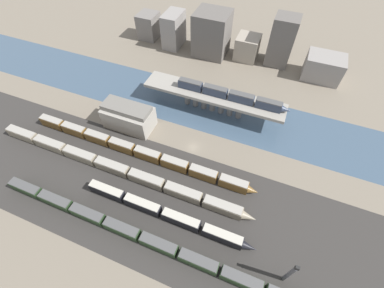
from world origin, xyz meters
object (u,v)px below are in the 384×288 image
train_yard_mid (165,214)px  train_on_bridge (231,95)px  train_yard_outer (137,151)px  train_yard_far (116,168)px  warehouse_building (129,116)px  signal_tower (290,274)px  train_yard_near (144,238)px

train_yard_mid → train_on_bridge: bearing=84.3°
train_yard_mid → train_yard_outer: 26.14m
train_on_bridge → train_yard_mid: bearing=-95.7°
train_yard_mid → train_yard_far: 24.13m
train_on_bridge → warehouse_building: bearing=-149.3°
train_yard_outer → signal_tower: (55.57, -21.61, 4.16)m
train_yard_near → warehouse_building: bearing=125.3°
train_yard_near → train_yard_mid: bearing=74.6°
train_yard_far → train_yard_mid: bearing=-20.7°
train_yard_mid → warehouse_building: bearing=135.0°
warehouse_building → train_on_bridge: bearing=30.7°
train_yard_far → warehouse_building: size_ratio=5.10×
train_yard_near → signal_tower: (38.59, 4.65, 4.38)m
train_yard_near → train_yard_outer: size_ratio=1.14×
train_on_bridge → signal_tower: (31.22, -53.62, -4.02)m
train_yard_near → train_yard_mid: (2.41, 8.73, 0.19)m
train_yard_near → warehouse_building: size_ratio=5.24×
train_yard_outer → train_yard_mid: bearing=-42.1°
train_yard_near → train_on_bridge: bearing=82.8°
train_yard_near → warehouse_building: warehouse_building is taller
train_yard_mid → train_yard_outer: (-19.39, 17.52, 0.03)m
train_yard_near → train_yard_far: 26.54m
train_yard_mid → signal_tower: size_ratio=4.30×
train_yard_far → signal_tower: bearing=-12.1°
train_on_bridge → train_yard_near: bearing=-97.2°
train_yard_near → train_yard_mid: train_yard_mid is taller
warehouse_building → signal_tower: 73.45m
train_yard_mid → warehouse_building: 41.47m
train_yard_outer → signal_tower: bearing=-21.2°
warehouse_building → signal_tower: signal_tower is taller
train_yard_far → warehouse_building: (-6.70, 20.71, 3.02)m
train_yard_mid → train_yard_far: train_yard_mid is taller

